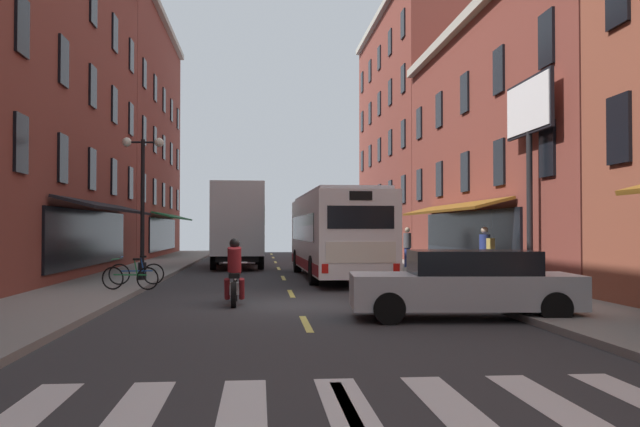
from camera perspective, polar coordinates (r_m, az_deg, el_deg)
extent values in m
cube|color=#333335|center=(17.42, -1.94, -7.68)|extent=(34.80, 80.00, 0.10)
cube|color=#DBCC4C|center=(7.58, 2.29, -15.64)|extent=(0.14, 2.40, 0.01)
cube|color=#DBCC4C|center=(13.94, -1.16, -9.05)|extent=(0.14, 2.40, 0.01)
cube|color=#DBCC4C|center=(20.39, -2.40, -6.59)|extent=(0.14, 2.40, 0.01)
cube|color=#DBCC4C|center=(26.87, -3.04, -5.32)|extent=(0.14, 2.40, 0.01)
cube|color=#DBCC4C|center=(33.35, -3.43, -4.54)|extent=(0.14, 2.40, 0.01)
cube|color=#DBCC4C|center=(39.84, -3.69, -4.01)|extent=(0.14, 2.40, 0.01)
cube|color=#DBCC4C|center=(46.33, -3.88, -3.63)|extent=(0.14, 2.40, 0.01)
cube|color=#DBCC4C|center=(52.83, -4.02, -3.35)|extent=(0.14, 2.40, 0.01)
cube|color=silver|center=(7.89, -23.15, -14.97)|extent=(0.50, 2.80, 0.01)
cube|color=silver|center=(7.63, -14.98, -15.51)|extent=(0.50, 2.80, 0.01)
cube|color=silver|center=(7.53, -6.38, -15.74)|extent=(0.50, 2.80, 0.01)
cube|color=silver|center=(7.58, 2.29, -15.64)|extent=(0.50, 2.80, 0.01)
cube|color=silver|center=(7.79, 10.63, -15.22)|extent=(0.50, 2.80, 0.01)
cube|color=silver|center=(8.15, 18.35, -14.56)|extent=(0.50, 2.80, 0.01)
cube|color=gray|center=(18.08, -21.11, -6.97)|extent=(3.00, 80.00, 0.14)
cube|color=gray|center=(18.68, 16.58, -6.82)|extent=(3.00, 80.00, 0.14)
cube|color=black|center=(28.03, -18.29, -1.92)|extent=(0.10, 12.00, 2.10)
cube|color=black|center=(27.89, -16.85, 0.53)|extent=(1.38, 11.20, 0.44)
cube|color=black|center=(20.46, -23.40, 5.30)|extent=(0.10, 1.00, 1.60)
cube|color=black|center=(24.27, -20.42, 4.25)|extent=(0.10, 1.00, 1.60)
cube|color=black|center=(28.13, -18.25, 3.48)|extent=(0.10, 1.00, 1.60)
cube|color=black|center=(32.02, -16.61, 2.89)|extent=(0.10, 1.00, 1.60)
cube|color=black|center=(35.94, -15.33, 2.43)|extent=(0.10, 1.00, 1.60)
cube|color=black|center=(21.06, -23.32, 13.98)|extent=(0.10, 1.00, 1.60)
cube|color=black|center=(24.78, -20.36, 11.64)|extent=(0.10, 1.00, 1.60)
cube|color=black|center=(28.57, -18.20, 9.89)|extent=(0.10, 1.00, 1.60)
cube|color=black|center=(32.41, -16.57, 8.54)|extent=(0.10, 1.00, 1.60)
cube|color=black|center=(36.29, -15.30, 7.48)|extent=(0.10, 1.00, 1.60)
cube|color=black|center=(29.36, -18.16, 16.03)|extent=(0.10, 1.00, 1.60)
cube|color=black|center=(33.11, -16.54, 14.01)|extent=(0.10, 1.00, 1.60)
cube|color=black|center=(36.91, -15.27, 12.40)|extent=(0.10, 1.00, 1.60)
cube|color=brown|center=(48.83, -17.46, 6.10)|extent=(8.00, 19.90, 16.26)
cube|color=#B2AD9E|center=(49.73, -12.61, 15.10)|extent=(0.44, 19.40, 0.40)
cube|color=black|center=(47.72, -12.77, -1.68)|extent=(0.10, 12.00, 2.10)
cube|color=#1E6638|center=(47.64, -11.92, -0.24)|extent=(1.38, 11.20, 0.44)
cube|color=black|center=(39.88, -14.30, 2.06)|extent=(0.10, 1.00, 1.60)
cube|color=black|center=(43.82, -13.46, 1.76)|extent=(0.10, 1.00, 1.60)
cube|color=black|center=(47.78, -12.76, 1.50)|extent=(0.10, 1.00, 1.60)
cube|color=black|center=(51.74, -12.16, 1.28)|extent=(0.10, 1.00, 1.60)
cube|color=black|center=(55.71, -11.65, 1.10)|extent=(0.10, 1.00, 1.60)
cube|color=black|center=(40.19, -14.28, 6.62)|extent=(0.10, 1.00, 1.60)
cube|color=black|center=(44.11, -13.44, 5.91)|extent=(0.10, 1.00, 1.60)
cube|color=black|center=(48.04, -12.74, 5.31)|extent=(0.10, 1.00, 1.60)
cube|color=black|center=(51.98, -12.14, 4.81)|extent=(0.10, 1.00, 1.60)
cube|color=black|center=(55.93, -11.63, 4.38)|extent=(0.10, 1.00, 1.60)
cube|color=black|center=(40.75, -14.25, 11.08)|extent=(0.10, 1.00, 1.60)
cube|color=black|center=(44.62, -13.41, 9.99)|extent=(0.10, 1.00, 1.60)
cube|color=black|center=(48.51, -12.72, 9.07)|extent=(0.10, 1.00, 1.60)
cube|color=black|center=(52.42, -12.13, 8.29)|extent=(0.10, 1.00, 1.60)
cube|color=black|center=(56.34, -11.62, 7.62)|extent=(0.10, 1.00, 1.60)
cube|color=black|center=(17.54, 23.39, 6.39)|extent=(0.10, 1.00, 1.60)
cube|color=brown|center=(30.14, 19.25, 5.36)|extent=(8.00, 19.90, 10.69)
cube|color=#B2AD9E|center=(29.73, 11.69, 15.24)|extent=(0.44, 19.40, 0.40)
cube|color=black|center=(28.52, 11.89, -1.95)|extent=(0.10, 12.00, 2.10)
cube|color=brown|center=(28.33, 10.50, 0.47)|extent=(1.38, 11.20, 0.44)
cube|color=black|center=(21.12, 18.20, 5.06)|extent=(0.10, 1.00, 1.60)
cube|color=black|center=(24.83, 14.55, 4.09)|extent=(0.10, 1.00, 1.60)
cube|color=black|center=(28.61, 11.86, 3.36)|extent=(0.10, 1.00, 1.60)
cube|color=black|center=(32.45, 9.81, 2.80)|extent=(0.10, 1.00, 1.60)
cube|color=black|center=(36.32, 8.19, 2.36)|extent=(0.10, 1.00, 1.60)
cube|color=black|center=(21.71, 18.14, 13.48)|extent=(0.10, 1.00, 1.60)
cube|color=black|center=(25.33, 14.51, 11.31)|extent=(0.10, 1.00, 1.60)
cube|color=black|center=(29.05, 11.83, 9.67)|extent=(0.10, 1.00, 1.60)
cube|color=black|center=(32.83, 9.78, 8.38)|extent=(0.10, 1.00, 1.60)
cube|color=black|center=(36.67, 8.17, 7.36)|extent=(0.10, 1.00, 1.60)
cube|color=brown|center=(49.31, 9.57, 6.42)|extent=(8.00, 19.90, 17.01)
cube|color=#B2AD9E|center=(50.22, 4.82, 15.80)|extent=(0.44, 19.40, 0.40)
cube|color=black|center=(48.01, 4.92, -1.70)|extent=(0.10, 12.00, 2.10)
cube|color=navy|center=(47.90, 4.08, -0.27)|extent=(1.38, 11.20, 0.44)
cube|color=black|center=(40.22, 6.89, 2.00)|extent=(0.10, 1.00, 1.60)
cube|color=black|center=(44.13, 5.81, 1.70)|extent=(0.10, 1.00, 1.60)
cube|color=black|center=(48.06, 4.92, 1.46)|extent=(0.10, 1.00, 1.60)
cube|color=black|center=(52.00, 4.16, 1.24)|extent=(0.10, 1.00, 1.60)
cube|color=black|center=(55.95, 3.50, 1.06)|extent=(0.10, 1.00, 1.60)
cube|color=black|center=(40.53, 6.87, 6.52)|extent=(0.10, 1.00, 1.60)
cube|color=black|center=(44.42, 5.80, 5.83)|extent=(0.10, 1.00, 1.60)
cube|color=black|center=(48.32, 4.91, 5.25)|extent=(0.10, 1.00, 1.60)
cube|color=black|center=(52.24, 4.15, 4.75)|extent=(0.10, 1.00, 1.60)
cube|color=black|center=(56.18, 3.50, 4.33)|extent=(0.10, 1.00, 1.60)
cube|color=black|center=(41.09, 6.86, 10.95)|extent=(0.10, 1.00, 1.60)
cube|color=black|center=(44.93, 5.80, 9.88)|extent=(0.10, 1.00, 1.60)
cube|color=black|center=(48.79, 4.90, 8.98)|extent=(0.10, 1.00, 1.60)
cube|color=black|center=(52.68, 4.14, 8.22)|extent=(0.10, 1.00, 1.60)
cube|color=black|center=(56.58, 3.49, 7.55)|extent=(0.10, 1.00, 1.60)
cube|color=black|center=(41.88, 6.85, 15.23)|extent=(0.10, 1.00, 1.60)
cube|color=black|center=(45.66, 5.79, 13.82)|extent=(0.10, 1.00, 1.60)
cube|color=black|center=(49.47, 4.89, 12.63)|extent=(0.10, 1.00, 1.60)
cube|color=black|center=(53.30, 4.14, 11.61)|extent=(0.10, 1.00, 1.60)
cube|color=black|center=(57.16, 3.49, 10.72)|extent=(0.10, 1.00, 1.60)
cylinder|color=black|center=(21.40, 16.87, 0.29)|extent=(0.18, 0.18, 4.64)
cylinder|color=black|center=(21.46, 16.91, -5.59)|extent=(0.40, 0.40, 0.24)
cube|color=black|center=(21.71, 16.82, 8.44)|extent=(0.10, 3.35, 1.67)
cube|color=white|center=(21.69, 16.67, 8.45)|extent=(0.04, 3.19, 1.51)
cube|color=white|center=(21.73, 16.97, 8.43)|extent=(0.04, 3.19, 1.51)
cube|color=white|center=(26.69, 1.28, -1.63)|extent=(2.82, 11.63, 2.77)
cube|color=silver|center=(26.72, 1.28, 1.48)|extent=(2.59, 10.42, 0.16)
cube|color=black|center=(26.98, 1.20, -1.20)|extent=(2.80, 9.23, 0.96)
cube|color=maroon|center=(26.72, 1.29, -4.06)|extent=(2.84, 11.23, 0.36)
cube|color=black|center=(32.39, -0.07, -1.22)|extent=(2.25, 0.17, 1.10)
cube|color=black|center=(21.01, 3.36, -0.31)|extent=(2.05, 0.17, 0.70)
cube|color=silver|center=(21.01, 3.37, -3.21)|extent=(2.15, 0.15, 0.64)
cube|color=black|center=(21.02, 3.37, 1.47)|extent=(0.70, 0.12, 0.28)
cube|color=red|center=(20.86, 0.40, -4.56)|extent=(0.20, 0.08, 0.28)
cube|color=red|center=(21.23, 6.30, -4.49)|extent=(0.20, 0.08, 0.28)
cylinder|color=black|center=(30.36, -1.87, -3.92)|extent=(0.32, 1.01, 1.00)
cylinder|color=black|center=(30.63, 2.53, -3.90)|extent=(0.32, 1.01, 1.00)
cylinder|color=black|center=(23.33, -0.51, -4.71)|extent=(0.32, 1.01, 1.00)
cylinder|color=black|center=(23.68, 5.17, -4.65)|extent=(0.32, 1.01, 1.00)
cube|color=#B21E19|center=(37.37, -6.82, -1.81)|extent=(2.36, 2.17, 2.40)
cube|color=black|center=(38.38, -6.82, -0.53)|extent=(2.00, 0.16, 0.80)
cube|color=silver|center=(33.39, -6.83, -0.48)|extent=(2.58, 5.93, 3.33)
cube|color=#196633|center=(33.42, -4.73, -0.20)|extent=(0.17, 3.51, 0.90)
cube|color=black|center=(34.47, -6.83, -3.52)|extent=(2.13, 7.62, 0.24)
cylinder|color=black|center=(37.21, -8.53, -3.50)|extent=(0.31, 0.91, 0.90)
cylinder|color=black|center=(37.21, -5.13, -3.51)|extent=(0.31, 0.91, 0.90)
cylinder|color=black|center=(32.56, -8.78, -3.82)|extent=(0.31, 0.91, 0.90)
cylinder|color=black|center=(32.56, -4.90, -3.83)|extent=(0.31, 0.91, 0.90)
cube|color=silver|center=(14.93, 11.71, -6.24)|extent=(4.83, 2.16, 0.70)
cube|color=black|center=(14.93, 12.41, -3.99)|extent=(2.66, 1.84, 0.52)
cube|color=red|center=(14.90, 21.15, -5.22)|extent=(0.08, 0.20, 0.14)
cube|color=red|center=(16.24, 19.25, -4.90)|extent=(0.08, 0.20, 0.14)
cylinder|color=black|center=(13.85, 5.72, -7.78)|extent=(0.66, 0.27, 0.64)
cylinder|color=black|center=(15.54, 5.02, -7.07)|extent=(0.66, 0.27, 0.64)
cylinder|color=black|center=(14.59, 18.85, -7.39)|extent=(0.66, 0.27, 0.64)
cylinder|color=black|center=(16.19, 16.83, -6.79)|extent=(0.66, 0.27, 0.64)
cube|color=#144723|center=(42.90, -6.72, -3.03)|extent=(1.97, 4.30, 0.70)
cube|color=black|center=(42.72, -6.72, -2.30)|extent=(1.77, 2.34, 0.47)
cube|color=red|center=(40.80, -7.81, -2.76)|extent=(0.20, 0.06, 0.14)
cube|color=red|center=(40.79, -5.67, -2.77)|extent=(0.20, 0.06, 0.14)
cylinder|color=black|center=(44.35, -7.86, -3.32)|extent=(0.23, 0.64, 0.64)
cylinder|color=black|center=(44.34, -5.56, -3.33)|extent=(0.23, 0.64, 0.64)
cylinder|color=black|center=(41.50, -7.96, -3.46)|extent=(0.23, 0.64, 0.64)
cylinder|color=black|center=(41.49, -5.51, -3.46)|extent=(0.23, 0.64, 0.64)
cylinder|color=black|center=(18.29, -6.99, -6.23)|extent=(0.10, 0.62, 0.62)
cylinder|color=black|center=(16.85, -7.12, -6.65)|extent=(0.12, 0.62, 0.62)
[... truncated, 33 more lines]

